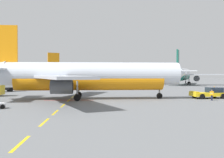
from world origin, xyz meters
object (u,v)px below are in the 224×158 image
object	(u,v)px
airliner_far_center	(182,74)
airliner_mid_left	(86,75)
airliner_foreground	(86,76)
pushback_tug	(210,93)
ground_power_truck	(1,85)
ground_crew_worker	(212,94)

from	to	relation	value
airliner_far_center	airliner_mid_left	bearing A→B (deg)	-171.20
airliner_foreground	airliner_mid_left	distance (m)	54.06
pushback_tug	ground_power_truck	bearing A→B (deg)	156.44
airliner_foreground	pushback_tug	size ratio (longest dim) A/B	5.53
airliner_mid_left	airliner_far_center	distance (m)	38.15
airliner_far_center	ground_crew_worker	distance (m)	64.69
airliner_foreground	ground_crew_worker	xyz separation A→B (m)	(20.16, -3.01, -2.99)
airliner_mid_left	ground_crew_worker	distance (m)	61.43
airliner_foreground	airliner_mid_left	xyz separation A→B (m)	(-2.54, 54.00, -0.26)
airliner_far_center	ground_power_truck	bearing A→B (deg)	-144.12
airliner_mid_left	airliner_far_center	bearing A→B (deg)	8.80
ground_power_truck	pushback_tug	bearing A→B (deg)	-23.56
airliner_foreground	pushback_tug	xyz separation A→B (m)	(21.41, 0.75, -3.05)
ground_crew_worker	pushback_tug	bearing A→B (deg)	71.71
ground_power_truck	airliner_far_center	bearing A→B (deg)	35.88
airliner_foreground	ground_crew_worker	world-z (taller)	airliner_foreground
airliner_far_center	airliner_foreground	bearing A→B (deg)	-120.44
airliner_far_center	ground_power_truck	world-z (taller)	airliner_far_center
pushback_tug	airliner_far_center	xyz separation A→B (m)	(13.76, 59.09, 3.18)
airliner_mid_left	ground_crew_worker	xyz separation A→B (m)	(22.70, -57.01, -2.73)
airliner_mid_left	airliner_foreground	bearing A→B (deg)	-87.31
airliner_far_center	ground_crew_worker	size ratio (longest dim) A/B	20.51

